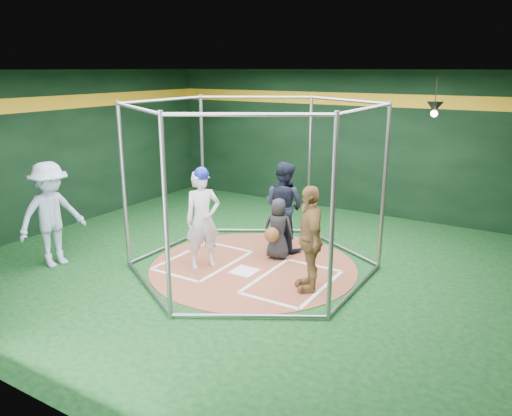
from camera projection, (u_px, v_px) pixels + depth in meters
The scene contains 12 objects.
room_shell at pixel (253, 173), 8.73m from camera, with size 10.10×9.10×3.53m.
clay_disc at pixel (253, 266), 9.20m from camera, with size 3.80×3.80×0.01m, color #964F36.
home_plate at pixel (244, 271), 8.95m from camera, with size 0.43×0.43×0.01m, color white.
batter_box_left at pixel (204, 260), 9.46m from camera, with size 1.17×1.77×0.01m.
batter_box_right at pixel (293, 282), 8.51m from camera, with size 1.17×1.77×0.01m.
batting_cage at pixel (253, 188), 8.79m from camera, with size 4.05×4.67×3.00m.
pendant_lamp_near at pixel (435, 108), 10.31m from camera, with size 0.34×0.34×0.90m.
batter_figure at pixel (203, 218), 8.96m from camera, with size 0.72×0.78×1.86m.
visitor_leopard at pixel (310, 238), 8.02m from camera, with size 1.03×0.43×1.75m, color tan.
catcher_figure at pixel (278, 229), 9.42m from camera, with size 0.66×0.65×1.18m.
umpire at pixel (284, 206), 9.85m from camera, with size 0.87×0.67×1.78m, color black.
bystander_blue at pixel (51, 215), 9.04m from camera, with size 1.25×0.72×1.94m, color #97ACC8.
Camera 1 is at (4.50, -7.28, 3.54)m, focal length 35.00 mm.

